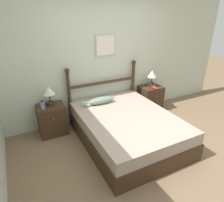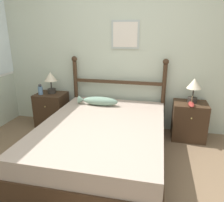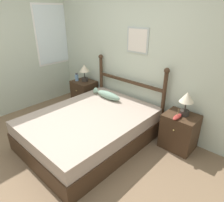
{
  "view_description": "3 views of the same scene",
  "coord_description": "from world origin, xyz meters",
  "px_view_note": "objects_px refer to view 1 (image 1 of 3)",
  "views": [
    {
      "loc": [
        -1.73,
        -2.03,
        2.18
      ],
      "look_at": [
        -0.13,
        1.11,
        0.59
      ],
      "focal_mm": 32.0,
      "sensor_mm": 36.0,
      "label": 1
    },
    {
      "loc": [
        0.59,
        -1.84,
        1.64
      ],
      "look_at": [
        -0.05,
        1.04,
        0.67
      ],
      "focal_mm": 35.0,
      "sensor_mm": 36.0,
      "label": 2
    },
    {
      "loc": [
        2.1,
        -1.22,
        2.05
      ],
      "look_at": [
        -0.05,
        1.11,
        0.59
      ],
      "focal_mm": 32.0,
      "sensor_mm": 36.0,
      "label": 3
    }
  ],
  "objects_px": {
    "bed": "(127,128)",
    "nightstand_right": "(150,98)",
    "nightstand_left": "(52,120)",
    "table_lamp_left": "(49,93)",
    "fish_pillow": "(100,101)",
    "bottle": "(43,105)",
    "table_lamp_right": "(152,76)",
    "model_boat": "(154,87)"
  },
  "relations": [
    {
      "from": "bed",
      "to": "nightstand_right",
      "type": "bearing_deg",
      "value": 36.15
    },
    {
      "from": "bed",
      "to": "table_lamp_right",
      "type": "distance_m",
      "value": 1.58
    },
    {
      "from": "bed",
      "to": "nightstand_left",
      "type": "relative_size",
      "value": 3.56
    },
    {
      "from": "bottle",
      "to": "nightstand_right",
      "type": "bearing_deg",
      "value": 1.78
    },
    {
      "from": "fish_pillow",
      "to": "bed",
      "type": "bearing_deg",
      "value": -69.86
    },
    {
      "from": "nightstand_right",
      "to": "table_lamp_right",
      "type": "relative_size",
      "value": 1.55
    },
    {
      "from": "bed",
      "to": "model_boat",
      "type": "distance_m",
      "value": 1.4
    },
    {
      "from": "bed",
      "to": "bottle",
      "type": "bearing_deg",
      "value": 149.32
    },
    {
      "from": "model_boat",
      "to": "table_lamp_left",
      "type": "bearing_deg",
      "value": 175.95
    },
    {
      "from": "nightstand_left",
      "to": "fish_pillow",
      "type": "xyz_separation_m",
      "value": [
        0.92,
        -0.19,
        0.28
      ]
    },
    {
      "from": "table_lamp_right",
      "to": "model_boat",
      "type": "height_order",
      "value": "table_lamp_right"
    },
    {
      "from": "nightstand_right",
      "to": "table_lamp_left",
      "type": "bearing_deg",
      "value": 179.3
    },
    {
      "from": "bottle",
      "to": "table_lamp_left",
      "type": "bearing_deg",
      "value": 34.28
    },
    {
      "from": "table_lamp_right",
      "to": "fish_pillow",
      "type": "distance_m",
      "value": 1.46
    },
    {
      "from": "nightstand_right",
      "to": "table_lamp_right",
      "type": "height_order",
      "value": "table_lamp_right"
    },
    {
      "from": "nightstand_right",
      "to": "table_lamp_left",
      "type": "height_order",
      "value": "table_lamp_left"
    },
    {
      "from": "nightstand_right",
      "to": "table_lamp_left",
      "type": "xyz_separation_m",
      "value": [
        -2.3,
        0.03,
        0.54
      ]
    },
    {
      "from": "bed",
      "to": "bottle",
      "type": "relative_size",
      "value": 11.3
    },
    {
      "from": "bottle",
      "to": "fish_pillow",
      "type": "xyz_separation_m",
      "value": [
        1.06,
        -0.11,
        -0.09
      ]
    },
    {
      "from": "bed",
      "to": "bottle",
      "type": "distance_m",
      "value": 1.57
    },
    {
      "from": "table_lamp_left",
      "to": "bottle",
      "type": "height_order",
      "value": "table_lamp_left"
    },
    {
      "from": "nightstand_left",
      "to": "table_lamp_left",
      "type": "relative_size",
      "value": 1.55
    },
    {
      "from": "bed",
      "to": "nightstand_right",
      "type": "xyz_separation_m",
      "value": [
        1.16,
        0.85,
        0.04
      ]
    },
    {
      "from": "bed",
      "to": "table_lamp_left",
      "type": "distance_m",
      "value": 1.55
    },
    {
      "from": "nightstand_left",
      "to": "table_lamp_left",
      "type": "xyz_separation_m",
      "value": [
        0.01,
        0.03,
        0.54
      ]
    },
    {
      "from": "fish_pillow",
      "to": "bottle",
      "type": "bearing_deg",
      "value": 173.83
    },
    {
      "from": "table_lamp_left",
      "to": "fish_pillow",
      "type": "relative_size",
      "value": 0.59
    },
    {
      "from": "table_lamp_left",
      "to": "fish_pillow",
      "type": "height_order",
      "value": "table_lamp_left"
    },
    {
      "from": "nightstand_right",
      "to": "bottle",
      "type": "height_order",
      "value": "bottle"
    },
    {
      "from": "model_boat",
      "to": "bed",
      "type": "bearing_deg",
      "value": -148.11
    },
    {
      "from": "nightstand_right",
      "to": "fish_pillow",
      "type": "xyz_separation_m",
      "value": [
        -1.4,
        -0.19,
        0.28
      ]
    },
    {
      "from": "nightstand_left",
      "to": "model_boat",
      "type": "relative_size",
      "value": 2.46
    },
    {
      "from": "table_lamp_left",
      "to": "nightstand_left",
      "type": "bearing_deg",
      "value": -115.99
    },
    {
      "from": "table_lamp_left",
      "to": "model_boat",
      "type": "distance_m",
      "value": 2.31
    },
    {
      "from": "table_lamp_left",
      "to": "table_lamp_right",
      "type": "height_order",
      "value": "same"
    },
    {
      "from": "nightstand_left",
      "to": "table_lamp_right",
      "type": "distance_m",
      "value": 2.4
    },
    {
      "from": "nightstand_left",
      "to": "nightstand_right",
      "type": "distance_m",
      "value": 2.32
    },
    {
      "from": "nightstand_right",
      "to": "bottle",
      "type": "distance_m",
      "value": 2.49
    },
    {
      "from": "nightstand_left",
      "to": "table_lamp_right",
      "type": "relative_size",
      "value": 1.55
    },
    {
      "from": "table_lamp_left",
      "to": "model_boat",
      "type": "relative_size",
      "value": 1.58
    },
    {
      "from": "bed",
      "to": "nightstand_right",
      "type": "height_order",
      "value": "nightstand_right"
    },
    {
      "from": "nightstand_left",
      "to": "fish_pillow",
      "type": "bearing_deg",
      "value": -11.73
    }
  ]
}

